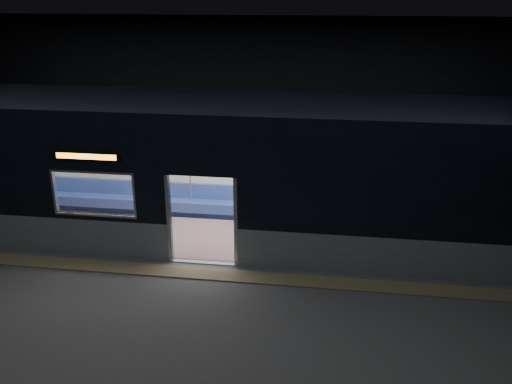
# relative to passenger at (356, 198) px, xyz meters

# --- Properties ---
(station_floor) EXTENTS (24.00, 14.00, 0.01)m
(station_floor) POSITION_rel_passenger_xyz_m (-3.35, -3.55, -0.79)
(station_floor) COLOR #47494C
(station_floor) RESTS_ON ground
(station_envelope) EXTENTS (24.00, 14.00, 5.00)m
(station_envelope) POSITION_rel_passenger_xyz_m (-3.35, -3.55, 2.88)
(station_envelope) COLOR black
(station_envelope) RESTS_ON station_floor
(tactile_strip) EXTENTS (22.80, 0.50, 0.03)m
(tactile_strip) POSITION_rel_passenger_xyz_m (-3.35, -3.00, -0.77)
(tactile_strip) COLOR #8C7F59
(tactile_strip) RESTS_ON station_floor
(metro_car) EXTENTS (18.00, 3.04, 3.35)m
(metro_car) POSITION_rel_passenger_xyz_m (-3.36, -1.00, 1.06)
(metro_car) COLOR #84969D
(metro_car) RESTS_ON station_floor
(passenger) EXTENTS (0.41, 0.68, 1.33)m
(passenger) POSITION_rel_passenger_xyz_m (0.00, 0.00, 0.00)
(passenger) COLOR black
(passenger) RESTS_ON metro_car
(handbag) EXTENTS (0.29, 0.27, 0.12)m
(handbag) POSITION_rel_passenger_xyz_m (0.03, -0.21, -0.12)
(handbag) COLOR black
(handbag) RESTS_ON passenger
(transit_map) EXTENTS (1.05, 0.03, 0.68)m
(transit_map) POSITION_rel_passenger_xyz_m (1.65, 0.31, 0.71)
(transit_map) COLOR white
(transit_map) RESTS_ON metro_car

